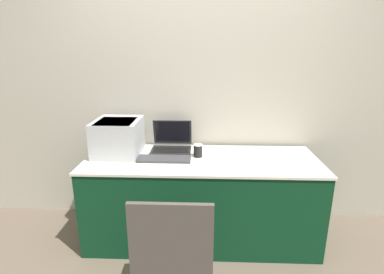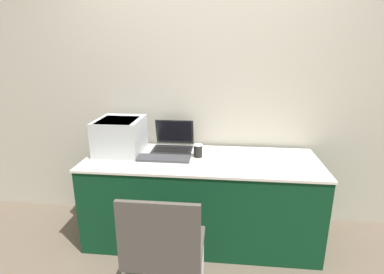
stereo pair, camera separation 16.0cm
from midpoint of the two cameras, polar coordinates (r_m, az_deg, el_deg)
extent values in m
plane|color=#6B5B4C|center=(2.63, 2.91, -22.65)|extent=(14.00, 14.00, 0.00)
cube|color=#B7B2A3|center=(2.84, 4.19, 9.28)|extent=(8.00, 0.05, 2.60)
cube|color=#0C381E|center=(2.72, 3.45, -11.85)|extent=(1.96, 0.71, 0.74)
cube|color=silver|center=(2.56, 3.60, -4.38)|extent=(1.98, 0.73, 0.02)
cube|color=#B2B7BC|center=(2.73, -11.89, 0.27)|extent=(0.39, 0.44, 0.31)
cube|color=#51565B|center=(2.66, -12.33, 2.59)|extent=(0.31, 0.33, 0.06)
cube|color=black|center=(2.73, -2.14, -2.54)|extent=(0.36, 0.25, 0.02)
cube|color=black|center=(2.71, -2.18, -2.42)|extent=(0.32, 0.14, 0.00)
cube|color=black|center=(2.84, -1.72, 0.96)|extent=(0.36, 0.07, 0.24)
cube|color=black|center=(2.83, -1.74, 0.96)|extent=(0.32, 0.06, 0.22)
cube|color=#3D3D42|center=(2.53, -3.58, -4.08)|extent=(0.44, 0.16, 0.02)
cylinder|color=black|center=(2.58, 2.92, -2.72)|extent=(0.07, 0.07, 0.10)
cylinder|color=white|center=(2.56, 2.94, -1.54)|extent=(0.08, 0.08, 0.01)
cube|color=#4C4742|center=(2.00, -2.49, -20.21)|extent=(0.46, 0.45, 0.04)
cube|color=#4C4742|center=(1.71, -3.66, -18.37)|extent=(0.46, 0.03, 0.41)
cylinder|color=silver|center=(2.34, -7.16, -21.48)|extent=(0.02, 0.02, 0.44)
cylinder|color=silver|center=(2.30, 4.08, -22.28)|extent=(0.02, 0.02, 0.44)
camera|label=1|loc=(0.08, -88.19, 0.54)|focal=28.00mm
camera|label=2|loc=(0.08, 91.81, -0.54)|focal=28.00mm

